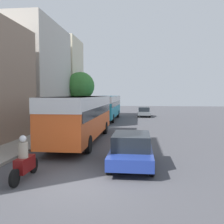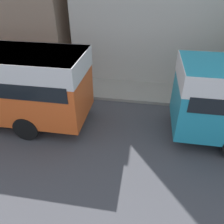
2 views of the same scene
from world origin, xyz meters
The scene contains 0 objects.
Camera 2 is at (5.38, 15.97, 5.66)m, focal length 35.00 mm.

